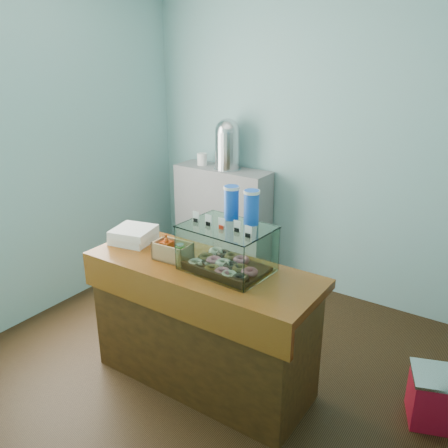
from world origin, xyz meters
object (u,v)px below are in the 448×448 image
Objects in this scene: display_case at (229,245)px; red_cooler at (442,399)px; coffee_urn at (228,143)px; counter at (202,324)px.

red_cooler is (1.31, 0.44, -0.89)m from display_case.
coffee_urn reaches higher than red_cooler.
counter is 2.85× the size of display_case.
red_cooler is (2.31, -1.06, -1.19)m from coffee_urn.
counter is at bearing 178.70° from red_cooler.
coffee_urn is at bearing 127.29° from display_case.
display_case is 1.64m from red_cooler.
coffee_urn is 2.81m from red_cooler.
counter is 1.59m from red_cooler.
red_cooler is at bearing -24.58° from coffee_urn.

